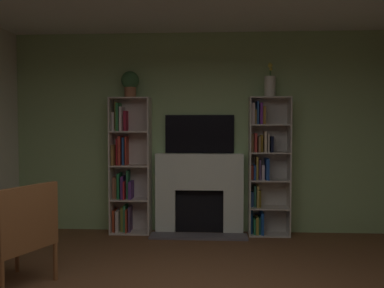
% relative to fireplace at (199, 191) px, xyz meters
% --- Properties ---
extents(wall_back_accent, '(5.53, 0.06, 2.88)m').
position_rel_fireplace_xyz_m(wall_back_accent, '(0.00, 0.14, 0.84)').
color(wall_back_accent, '#99BC7C').
rests_on(wall_back_accent, ground_plane).
extents(fireplace, '(1.35, 0.50, 1.14)m').
position_rel_fireplace_xyz_m(fireplace, '(0.00, 0.00, 0.00)').
color(fireplace, white).
rests_on(fireplace, ground_plane).
extents(tv, '(0.99, 0.06, 0.55)m').
position_rel_fireplace_xyz_m(tv, '(0.00, 0.08, 0.82)').
color(tv, black).
rests_on(tv, fireplace).
extents(bookshelf_left, '(0.57, 0.32, 1.94)m').
position_rel_fireplace_xyz_m(bookshelf_left, '(-1.05, -0.01, 0.32)').
color(bookshelf_left, beige).
rests_on(bookshelf_left, ground_plane).
extents(bookshelf_right, '(0.57, 0.32, 1.94)m').
position_rel_fireplace_xyz_m(bookshelf_right, '(0.92, -0.01, 0.37)').
color(bookshelf_right, beige).
rests_on(bookshelf_right, ground_plane).
extents(potted_plant, '(0.25, 0.25, 0.37)m').
position_rel_fireplace_xyz_m(potted_plant, '(-0.98, -0.04, 1.55)').
color(potted_plant, '#AE6A47').
rests_on(potted_plant, bookshelf_left).
extents(vase_with_flowers, '(0.16, 0.16, 0.48)m').
position_rel_fireplace_xyz_m(vase_with_flowers, '(0.98, -0.04, 1.51)').
color(vase_with_flowers, silver).
rests_on(vase_with_flowers, bookshelf_right).
extents(armchair, '(0.80, 0.85, 0.99)m').
position_rel_fireplace_xyz_m(armchair, '(-1.66, -2.12, -0.09)').
color(armchair, brown).
rests_on(armchair, ground_plane).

